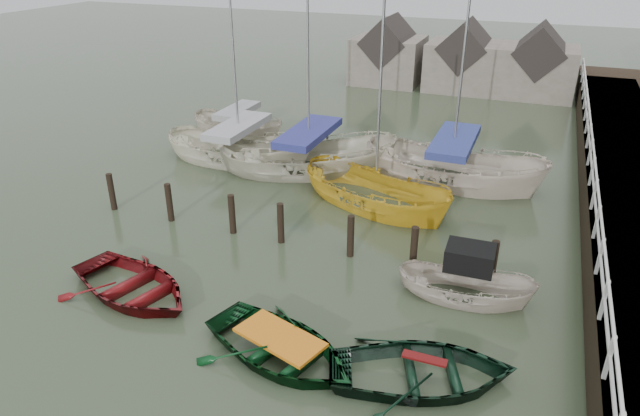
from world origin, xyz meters
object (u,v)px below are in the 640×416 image
at_px(sailboat_b, 309,170).
at_px(sailboat_e, 239,134).
at_px(sailboat_d, 450,180).
at_px(rowboat_dkgreen, 422,382).
at_px(motorboat, 464,294).
at_px(sailboat_c, 375,205).
at_px(rowboat_red, 134,295).
at_px(sailboat_a, 240,160).
at_px(rowboat_green, 281,357).

height_order(sailboat_b, sailboat_e, sailboat_b).
bearing_deg(sailboat_d, rowboat_dkgreen, -163.51).
distance_m(motorboat, sailboat_c, 6.38).
bearing_deg(motorboat, rowboat_red, 109.09).
height_order(sailboat_a, sailboat_c, sailboat_a).
distance_m(rowboat_dkgreen, sailboat_a, 15.12).
height_order(rowboat_red, sailboat_d, sailboat_d).
distance_m(rowboat_green, motorboat, 5.57).
relative_size(sailboat_b, sailboat_d, 0.91).
xyz_separation_m(rowboat_red, sailboat_e, (-4.10, 13.51, 0.06)).
bearing_deg(sailboat_c, sailboat_b, 81.19).
distance_m(rowboat_red, sailboat_e, 14.11).
bearing_deg(sailboat_a, sailboat_e, 28.27).
height_order(sailboat_b, sailboat_c, sailboat_b).
bearing_deg(motorboat, sailboat_b, 45.41).
bearing_deg(rowboat_green, sailboat_a, 50.56).
relative_size(rowboat_red, sailboat_c, 0.42).
relative_size(rowboat_dkgreen, sailboat_b, 0.36).
distance_m(rowboat_green, sailboat_d, 12.52).
distance_m(sailboat_b, sailboat_d, 5.94).
height_order(rowboat_red, sailboat_b, sailboat_b).
relative_size(rowboat_dkgreen, sailboat_a, 0.38).
bearing_deg(sailboat_c, sailboat_a, 95.55).
bearing_deg(sailboat_d, rowboat_green, -179.16).
bearing_deg(sailboat_b, rowboat_red, 151.66).
xyz_separation_m(motorboat, sailboat_e, (-12.79, 10.23, -0.05)).
distance_m(rowboat_red, motorboat, 9.29).
bearing_deg(rowboat_green, sailboat_b, 36.99).
xyz_separation_m(rowboat_red, rowboat_dkgreen, (8.32, -0.43, 0.00)).
distance_m(sailboat_d, sailboat_e, 11.14).
relative_size(rowboat_red, rowboat_dkgreen, 1.00).
xyz_separation_m(sailboat_a, sailboat_b, (3.30, 0.07, -0.00)).
xyz_separation_m(rowboat_green, sailboat_b, (-3.96, 11.29, 0.06)).
xyz_separation_m(rowboat_green, sailboat_a, (-7.25, 11.22, 0.06)).
height_order(rowboat_dkgreen, motorboat, motorboat).
bearing_deg(sailboat_a, rowboat_red, -169.31).
bearing_deg(sailboat_d, sailboat_b, 110.00).
distance_m(motorboat, sailboat_e, 16.37).
bearing_deg(rowboat_green, rowboat_red, 97.82).
relative_size(rowboat_green, sailboat_d, 0.32).
height_order(rowboat_green, sailboat_e, sailboat_e).
bearing_deg(motorboat, sailboat_e, 49.75).
distance_m(rowboat_green, rowboat_dkgreen, 3.38).
height_order(rowboat_red, motorboat, motorboat).
height_order(rowboat_red, rowboat_green, rowboat_red).
height_order(sailboat_c, sailboat_e, sailboat_c).
relative_size(rowboat_dkgreen, sailboat_c, 0.42).
height_order(rowboat_green, sailboat_d, sailboat_d).
distance_m(rowboat_green, sailboat_e, 16.99).
bearing_deg(rowboat_dkgreen, sailboat_b, 13.05).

